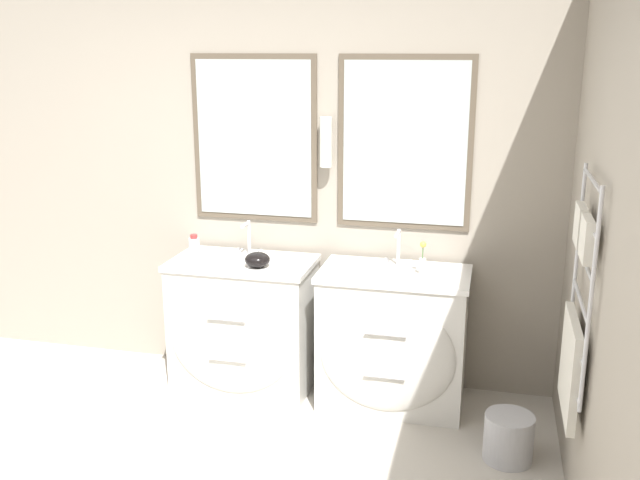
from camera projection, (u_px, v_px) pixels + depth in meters
name	position (u px, v px, depth m)	size (l,w,h in m)	color
wall_back	(270.00, 175.00, 4.51)	(5.26, 0.15, 2.60)	#9E9384
wall_right	(603.00, 243.00, 3.02)	(0.13, 4.05, 2.60)	#9E9384
vanity_left	(242.00, 324.00, 4.43)	(0.87, 0.56, 0.83)	silver
vanity_right	(392.00, 338.00, 4.22)	(0.87, 0.56, 0.83)	silver
faucet_left	(248.00, 238.00, 4.44)	(0.17, 0.14, 0.22)	silver
faucet_right	(398.00, 248.00, 4.22)	(0.17, 0.14, 0.22)	silver
toiletry_bottle	(194.00, 249.00, 4.32)	(0.07, 0.07, 0.17)	silver
amenity_bowl	(257.00, 260.00, 4.21)	(0.15, 0.15, 0.09)	black
flower_vase	(422.00, 261.00, 4.07)	(0.04, 0.04, 0.20)	silver
waste_bin	(509.00, 437.00, 3.71)	(0.26, 0.26, 0.25)	#B7B7BC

